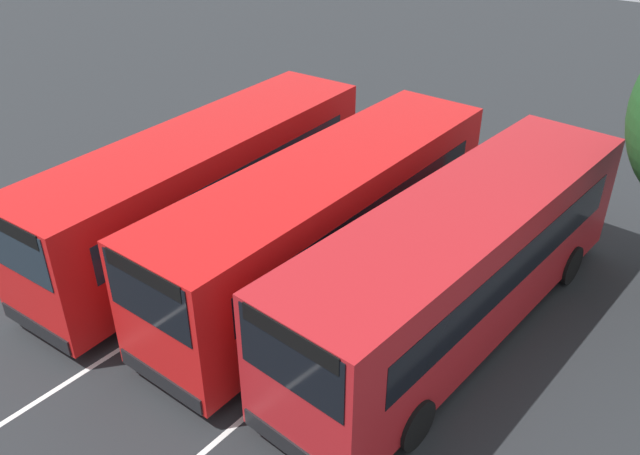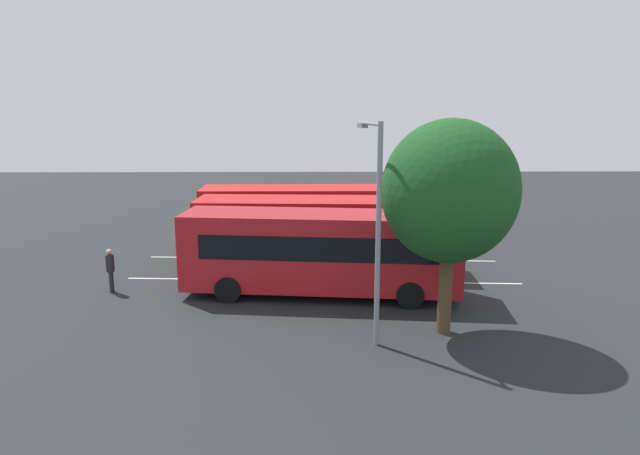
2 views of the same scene
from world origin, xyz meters
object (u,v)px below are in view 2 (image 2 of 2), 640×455
Objects in this scene: bus_center_left at (316,231)px; pedestrian at (110,267)px; bus_center_right at (320,251)px; depot_tree at (450,192)px; bus_far_left at (307,216)px; street_lamp at (376,218)px.

bus_center_left reaches higher than pedestrian.
bus_center_right is 6.14m from depot_tree.
bus_center_right is (-0.57, 6.92, 0.00)m from bus_far_left.
pedestrian is at bearing 52.79° from street_lamp.
bus_center_right is at bearing -43.57° from depot_tree.
pedestrian is 0.26× the size of street_lamp.
street_lamp is at bearing 105.38° from bus_center_left.
pedestrian is (7.61, 6.49, -0.74)m from bus_far_left.
street_lamp reaches higher than pedestrian.
pedestrian is at bearing 3.11° from bus_center_right.
bus_far_left is at bearing -67.02° from depot_tree.
bus_far_left is 11.79m from street_lamp.
pedestrian is 0.26× the size of depot_tree.
bus_center_right is (-0.13, 3.35, 0.00)m from bus_center_left.
bus_center_left is at bearing 97.15° from bus_far_left.
bus_far_left and bus_center_left have the same top height.
depot_tree is at bearing 142.49° from bus_center_right.
depot_tree reaches higher than bus_center_left.
street_lamp is (-2.19, 11.38, 2.14)m from bus_far_left.
bus_center_left is (-0.44, 3.56, 0.00)m from bus_far_left.
street_lamp is at bearing -29.10° from pedestrian.
bus_center_right is at bearing 95.01° from bus_center_left.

